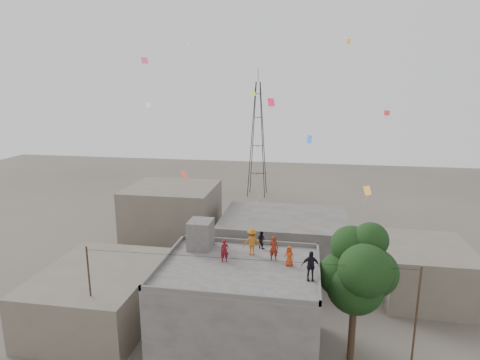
# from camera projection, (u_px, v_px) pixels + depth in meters

# --- Properties ---
(ground) EXTENTS (140.00, 140.00, 0.00)m
(ground) POSITION_uv_depth(u_px,v_px,m) (239.00, 351.00, 26.66)
(ground) COLOR #4A453D
(ground) RESTS_ON ground
(main_building) EXTENTS (10.00, 8.00, 6.10)m
(main_building) POSITION_uv_depth(u_px,v_px,m) (239.00, 310.00, 25.97)
(main_building) COLOR #4E4B49
(main_building) RESTS_ON ground
(parapet) EXTENTS (10.00, 8.00, 0.30)m
(parapet) POSITION_uv_depth(u_px,v_px,m) (239.00, 264.00, 25.25)
(parapet) COLOR #4E4B49
(parapet) RESTS_ON main_building
(stair_head_box) EXTENTS (1.60, 1.80, 2.00)m
(stair_head_box) POSITION_uv_depth(u_px,v_px,m) (201.00, 234.00, 28.08)
(stair_head_box) COLOR #4E4B49
(stair_head_box) RESTS_ON main_building
(neighbor_west) EXTENTS (8.00, 10.00, 4.00)m
(neighbor_west) POSITION_uv_depth(u_px,v_px,m) (99.00, 295.00, 29.94)
(neighbor_west) COLOR #615A4C
(neighbor_west) RESTS_ON ground
(neighbor_north) EXTENTS (12.00, 9.00, 5.00)m
(neighbor_north) POSITION_uv_depth(u_px,v_px,m) (284.00, 241.00, 39.21)
(neighbor_north) COLOR #4E4B49
(neighbor_north) RESTS_ON ground
(neighbor_northwest) EXTENTS (9.00, 8.00, 7.00)m
(neighbor_northwest) POSITION_uv_depth(u_px,v_px,m) (173.00, 218.00, 42.89)
(neighbor_northwest) COLOR #615A4C
(neighbor_northwest) RESTS_ON ground
(neighbor_east) EXTENTS (7.00, 8.00, 4.40)m
(neighbor_east) POSITION_uv_depth(u_px,v_px,m) (425.00, 271.00, 33.45)
(neighbor_east) COLOR #615A4C
(neighbor_east) RESTS_ON ground
(tree) EXTENTS (4.90, 4.60, 9.10)m
(tree) POSITION_uv_depth(u_px,v_px,m) (359.00, 271.00, 24.64)
(tree) COLOR black
(tree) RESTS_ON ground
(utility_line) EXTENTS (20.12, 0.62, 7.40)m
(utility_line) POSITION_uv_depth(u_px,v_px,m) (244.00, 310.00, 24.51)
(utility_line) COLOR black
(utility_line) RESTS_ON ground
(transmission_tower) EXTENTS (2.97, 2.97, 20.01)m
(transmission_tower) POSITION_uv_depth(u_px,v_px,m) (258.00, 140.00, 63.69)
(transmission_tower) COLOR black
(transmission_tower) RESTS_ON ground
(person_red_adult) EXTENTS (0.65, 0.47, 1.66)m
(person_red_adult) POSITION_uv_depth(u_px,v_px,m) (274.00, 248.00, 26.12)
(person_red_adult) COLOR maroon
(person_red_adult) RESTS_ON main_building
(person_orange_child) EXTENTS (0.75, 0.61, 1.32)m
(person_orange_child) POSITION_uv_depth(u_px,v_px,m) (289.00, 256.00, 25.29)
(person_orange_child) COLOR #C13E16
(person_orange_child) RESTS_ON main_building
(person_dark_child) EXTENTS (0.76, 0.73, 1.24)m
(person_dark_child) POSITION_uv_depth(u_px,v_px,m) (261.00, 240.00, 28.10)
(person_dark_child) COLOR black
(person_dark_child) RESTS_ON main_building
(person_dark_adult) EXTENTS (1.10, 0.55, 1.80)m
(person_dark_adult) POSITION_uv_depth(u_px,v_px,m) (310.00, 266.00, 23.32)
(person_dark_adult) COLOR black
(person_dark_adult) RESTS_ON main_building
(person_orange_adult) EXTENTS (1.33, 1.00, 1.83)m
(person_orange_adult) POSITION_uv_depth(u_px,v_px,m) (252.00, 242.00, 26.95)
(person_orange_adult) COLOR #B65F14
(person_orange_adult) RESTS_ON main_building
(person_red_child) EXTENTS (0.64, 0.53, 1.50)m
(person_red_child) POSITION_uv_depth(u_px,v_px,m) (225.00, 251.00, 25.85)
(person_red_child) COLOR maroon
(person_red_child) RESTS_ON main_building
(kites) EXTENTS (20.22, 13.15, 12.94)m
(kites) POSITION_uv_depth(u_px,v_px,m) (266.00, 118.00, 29.04)
(kites) COLOR #F33819
(kites) RESTS_ON ground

